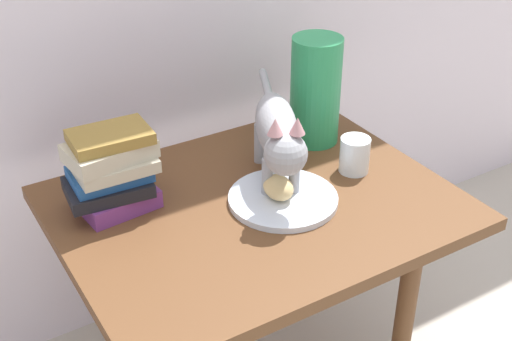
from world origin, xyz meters
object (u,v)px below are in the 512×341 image
at_px(cat, 278,132).
at_px(candle_jar, 354,157).
at_px(plate, 283,199).
at_px(side_table, 256,228).
at_px(bread_roll, 278,187).
at_px(book_stack, 112,171).
at_px(green_vase, 315,91).

height_order(cat, candle_jar, cat).
bearing_deg(plate, side_table, 150.23).
bearing_deg(bread_roll, plate, -10.83).
distance_m(side_table, bread_roll, 0.12).
xyz_separation_m(plate, candle_jar, (0.21, 0.02, 0.03)).
relative_size(side_table, book_stack, 4.26).
height_order(bread_roll, book_stack, book_stack).
distance_m(cat, candle_jar, 0.21).
bearing_deg(bread_roll, green_vase, 40.14).
distance_m(plate, candle_jar, 0.22).
distance_m(cat, book_stack, 0.36).
distance_m(plate, cat, 0.15).
bearing_deg(side_table, green_vase, 31.88).
bearing_deg(bread_roll, candle_jar, 5.47).
distance_m(side_table, book_stack, 0.34).
xyz_separation_m(plate, green_vase, (0.22, 0.20, 0.13)).
distance_m(bread_roll, book_stack, 0.35).
xyz_separation_m(side_table, candle_jar, (0.26, -0.01, 0.11)).
height_order(side_table, candle_jar, candle_jar).
bearing_deg(book_stack, candle_jar, -15.28).
xyz_separation_m(side_table, green_vase, (0.27, 0.17, 0.21)).
distance_m(plate, bread_roll, 0.03).
bearing_deg(plate, candle_jar, 6.35).
bearing_deg(plate, cat, 67.55).
bearing_deg(candle_jar, green_vase, 86.95).
bearing_deg(book_stack, bread_roll, -28.47).
distance_m(bread_roll, cat, 0.12).
height_order(side_table, book_stack, book_stack).
height_order(side_table, plate, plate).
bearing_deg(green_vase, side_table, -148.12).
height_order(book_stack, green_vase, green_vase).
bearing_deg(green_vase, book_stack, -176.79).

